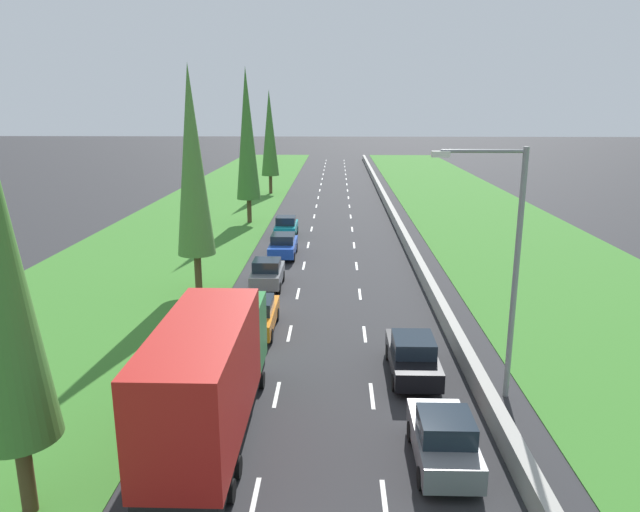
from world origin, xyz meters
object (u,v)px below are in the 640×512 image
object	(u,v)px
grey_hatchback_right_lane	(443,439)
poplar_tree_second	(192,162)
red_box_truck_left_lane	(210,376)
teal_hatchback_left_lane	(286,227)
poplar_tree_third	(247,134)
black_sedan_right_lane	(413,356)
orange_sedan_left_lane	(256,315)
blue_sedan_left_lane	(283,245)
street_light_mast	(507,258)
grey_hatchback_left_lane	(267,273)
poplar_tree_fourth	(270,133)

from	to	relation	value
grey_hatchback_right_lane	poplar_tree_second	world-z (taller)	poplar_tree_second
red_box_truck_left_lane	teal_hatchback_left_lane	xyz separation A→B (m)	(-0.17, 29.82, -1.35)
grey_hatchback_right_lane	poplar_tree_third	size ratio (longest dim) A/B	0.29
grey_hatchback_right_lane	black_sedan_right_lane	distance (m)	5.99
orange_sedan_left_lane	blue_sedan_left_lane	world-z (taller)	same
grey_hatchback_right_lane	poplar_tree_second	bearing A→B (deg)	123.70
red_box_truck_left_lane	black_sedan_right_lane	world-z (taller)	red_box_truck_left_lane
orange_sedan_left_lane	black_sedan_right_lane	distance (m)	8.09
street_light_mast	grey_hatchback_right_lane	bearing A→B (deg)	-121.88
poplar_tree_second	street_light_mast	bearing A→B (deg)	-41.60
grey_hatchback_left_lane	teal_hatchback_left_lane	bearing A→B (deg)	90.25
black_sedan_right_lane	poplar_tree_second	world-z (taller)	poplar_tree_second
red_box_truck_left_lane	teal_hatchback_left_lane	distance (m)	29.85
red_box_truck_left_lane	black_sedan_right_lane	xyz separation A→B (m)	(6.92, 4.78, -1.37)
blue_sedan_left_lane	black_sedan_right_lane	xyz separation A→B (m)	(6.76, -18.65, 0.00)
poplar_tree_second	poplar_tree_fourth	bearing A→B (deg)	90.22
red_box_truck_left_lane	black_sedan_right_lane	size ratio (longest dim) A/B	2.09
grey_hatchback_right_lane	black_sedan_right_lane	world-z (taller)	grey_hatchback_right_lane
grey_hatchback_left_lane	grey_hatchback_right_lane	xyz separation A→B (m)	(7.19, -17.40, 0.00)
orange_sedan_left_lane	grey_hatchback_right_lane	distance (m)	12.53
poplar_tree_second	blue_sedan_left_lane	bearing A→B (deg)	62.96
blue_sedan_left_lane	street_light_mast	size ratio (longest dim) A/B	0.50
teal_hatchback_left_lane	poplar_tree_third	size ratio (longest dim) A/B	0.29
orange_sedan_left_lane	grey_hatchback_left_lane	size ratio (longest dim) A/B	1.15
blue_sedan_left_lane	poplar_tree_fourth	size ratio (longest dim) A/B	0.37
red_box_truck_left_lane	blue_sedan_left_lane	distance (m)	23.47
blue_sedan_left_lane	poplar_tree_fourth	bearing A→B (deg)	97.92
orange_sedan_left_lane	poplar_tree_third	size ratio (longest dim) A/B	0.33
street_light_mast	blue_sedan_left_lane	bearing A→B (deg)	115.39
blue_sedan_left_lane	poplar_tree_third	world-z (taller)	poplar_tree_third
orange_sedan_left_lane	poplar_tree_second	world-z (taller)	poplar_tree_second
teal_hatchback_left_lane	poplar_tree_third	bearing A→B (deg)	123.15
blue_sedan_left_lane	poplar_tree_fourth	distance (m)	31.61
grey_hatchback_left_lane	poplar_tree_fourth	distance (m)	38.64
grey_hatchback_right_lane	poplar_tree_third	distance (m)	39.19
poplar_tree_second	poplar_tree_fourth	distance (m)	38.75
poplar_tree_second	poplar_tree_third	bearing A→B (deg)	90.13
teal_hatchback_left_lane	poplar_tree_second	xyz separation A→B (m)	(-3.80, -14.47, 6.49)
orange_sedan_left_lane	poplar_tree_third	distance (m)	27.71
grey_hatchback_left_lane	teal_hatchback_left_lane	xyz separation A→B (m)	(-0.06, 13.63, 0.00)
blue_sedan_left_lane	poplar_tree_second	xyz separation A→B (m)	(-4.12, -8.08, 6.52)
poplar_tree_third	street_light_mast	bearing A→B (deg)	-67.04
red_box_truck_left_lane	poplar_tree_third	distance (m)	36.38
grey_hatchback_left_lane	blue_sedan_left_lane	size ratio (longest dim) A/B	0.87
black_sedan_right_lane	poplar_tree_fourth	bearing A→B (deg)	102.61
grey_hatchback_right_lane	teal_hatchback_left_lane	bearing A→B (deg)	103.14
grey_hatchback_left_lane	poplar_tree_third	world-z (taller)	poplar_tree_third
teal_hatchback_left_lane	poplar_tree_second	size ratio (longest dim) A/B	0.31
grey_hatchback_right_lane	poplar_tree_third	xyz separation A→B (m)	(-11.09, 36.92, 7.04)
poplar_tree_fourth	street_light_mast	bearing A→B (deg)	-74.75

